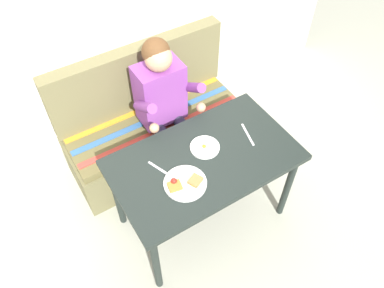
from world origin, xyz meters
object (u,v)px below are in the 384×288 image
object	(u,v)px
table	(204,166)
fork	(159,169)
knife	(248,134)
plate_eggs	(205,147)
couch	(153,126)
person	(165,101)
plate_breakfast	(185,183)

from	to	relation	value
table	fork	bearing A→B (deg)	164.41
knife	plate_eggs	bearing A→B (deg)	-175.67
couch	person	xyz separation A→B (m)	(0.04, -0.17, 0.41)
couch	plate_eggs	size ratio (longest dim) A/B	7.41
couch	fork	world-z (taller)	couch
knife	fork	bearing A→B (deg)	-171.33
fork	couch	bearing A→B (deg)	46.26
couch	fork	distance (m)	0.84
table	plate_eggs	world-z (taller)	plate_eggs
couch	person	distance (m)	0.45
table	fork	size ratio (longest dim) A/B	7.06
table	knife	bearing A→B (deg)	2.28
knife	plate_breakfast	bearing A→B (deg)	-153.42
couch	plate_eggs	distance (m)	0.81
plate_breakfast	plate_eggs	size ratio (longest dim) A/B	1.35
table	fork	xyz separation A→B (m)	(-0.29, 0.08, 0.08)
table	person	distance (m)	0.60
person	plate_breakfast	xyz separation A→B (m)	(-0.25, -0.70, 0.00)
person	fork	size ratio (longest dim) A/B	7.13
person	plate_eggs	bearing A→B (deg)	-89.32
plate_breakfast	plate_eggs	bearing A→B (deg)	34.45
plate_eggs	fork	distance (m)	0.34
plate_breakfast	knife	xyz separation A→B (m)	(0.56, 0.12, -0.01)
table	person	size ratio (longest dim) A/B	0.99
plate_breakfast	couch	bearing A→B (deg)	76.55
table	couch	size ratio (longest dim) A/B	0.83
fork	plate_eggs	bearing A→B (deg)	-22.77
knife	couch	bearing A→B (deg)	129.92
table	plate_breakfast	xyz separation A→B (m)	(-0.21, -0.11, 0.09)
plate_breakfast	person	bearing A→B (deg)	70.21
person	plate_eggs	world-z (taller)	person
plate_breakfast	fork	distance (m)	0.20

